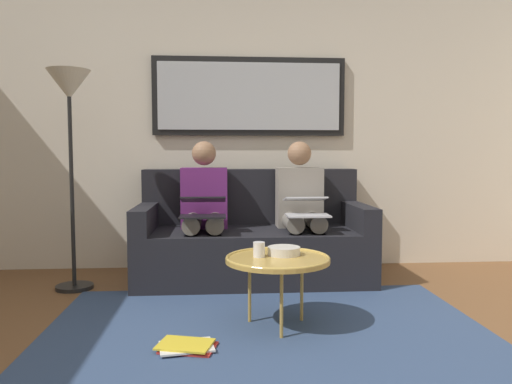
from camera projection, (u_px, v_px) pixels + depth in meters
The scene contains 13 objects.
wall_rear at pixel (249, 125), 4.54m from camera, with size 6.00×0.12×2.60m, color beige.
area_rug at pixel (267, 329), 2.89m from camera, with size 2.60×1.80×0.01m, color #33476B.
couch at pixel (252, 240), 4.13m from camera, with size 1.88×0.90×0.90m.
framed_mirror at pixel (249, 96), 4.42m from camera, with size 1.73×0.05×0.70m.
coffee_table at pixel (278, 260), 2.92m from camera, with size 0.62×0.62×0.43m.
cup at pixel (259, 250), 2.94m from camera, with size 0.07×0.07×0.09m, color silver.
bowl at pixel (284, 251), 3.00m from camera, with size 0.20×0.20×0.05m, color beige.
person_left at pixel (301, 206), 4.07m from camera, with size 0.38×0.58×1.14m.
laptop_silver at pixel (306, 206), 3.82m from camera, with size 0.33×0.35×0.15m.
person_right at pixel (204, 206), 4.01m from camera, with size 0.38×0.58×1.14m.
laptop_black at pixel (203, 207), 3.77m from camera, with size 0.35×0.36×0.15m.
magazine_stack at pixel (187, 346), 2.60m from camera, with size 0.34×0.27×0.03m.
standing_lamp at pixel (70, 109), 3.68m from camera, with size 0.32×0.32×1.66m.
Camera 1 is at (0.27, 1.96, 1.03)m, focal length 34.60 mm.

